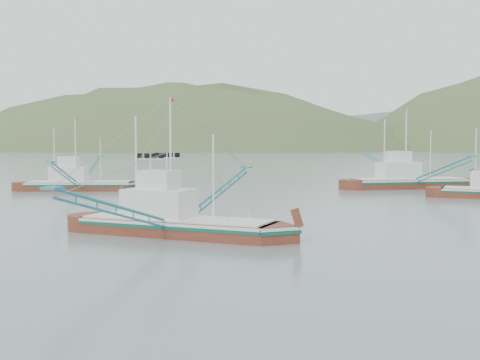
% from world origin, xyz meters
% --- Properties ---
extents(ground, '(1200.00, 1200.00, 0.00)m').
position_xyz_m(ground, '(0.00, 0.00, 0.00)').
color(ground, slate).
rests_on(ground, ground).
extents(main_boat, '(13.66, 24.43, 9.89)m').
position_xyz_m(main_boat, '(-1.63, -2.55, 1.42)').
color(main_boat, '#5D2313').
rests_on(main_boat, ground).
extents(bg_boat_far, '(19.28, 25.50, 11.32)m').
position_xyz_m(bg_boat_far, '(10.23, 43.81, 2.39)').
color(bg_boat_far, '#5D2313').
rests_on(bg_boat_far, ground).
extents(bg_boat_left, '(13.84, 23.45, 9.86)m').
position_xyz_m(bg_boat_left, '(-28.97, 26.13, 1.95)').
color(bg_boat_left, '#5D2313').
rests_on(bg_boat_left, ground).
extents(headland_left, '(448.00, 308.00, 210.00)m').
position_xyz_m(headland_left, '(-180.00, 360.00, 0.00)').
color(headland_left, '#45592E').
rests_on(headland_left, ground).
extents(ridge_distant, '(960.00, 400.00, 240.00)m').
position_xyz_m(ridge_distant, '(30.00, 560.00, 0.00)').
color(ridge_distant, slate).
rests_on(ridge_distant, ground).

